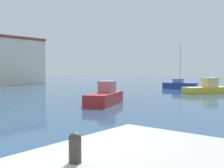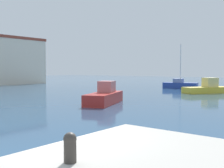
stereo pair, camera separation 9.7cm
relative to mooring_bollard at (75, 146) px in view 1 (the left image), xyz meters
name	(u,v)px [view 1 (the left image)]	position (x,y,z in m)	size (l,w,h in m)	color
water	(44,94)	(16.06, 21.72, -1.39)	(160.00, 160.00, 0.00)	#2D5175
mooring_bollard	(75,146)	(0.00, 0.00, 0.00)	(0.22, 0.22, 0.51)	#38332D
sailboat_blue_outer_mooring	(180,85)	(33.67, 13.64, -0.84)	(2.63, 4.98, 6.33)	#233D93
motorboat_red_center_channel	(105,96)	(13.31, 10.53, -0.82)	(5.31, 3.45, 1.75)	#B22823
motorboat_yellow_near_pier	(208,88)	(28.29, 7.76, -0.86)	(5.76, 4.62, 1.76)	gold
yacht_club	(3,61)	(24.34, 44.57, 2.98)	(14.08, 7.52, 8.71)	beige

